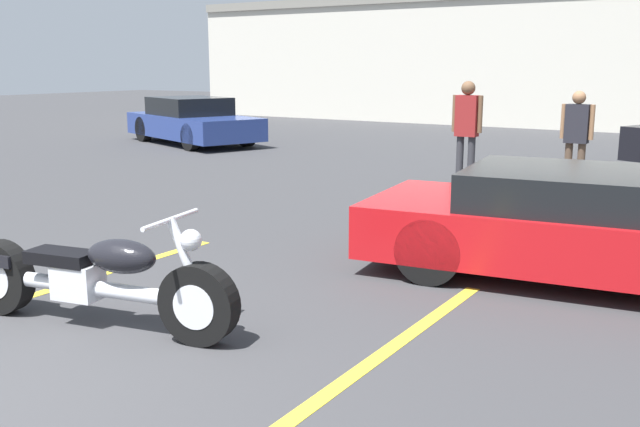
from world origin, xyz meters
The scene contains 7 objects.
parking_stripe_middle centered at (1.89, 1.35, 0.00)m, with size 0.12×5.31×0.01m, color yellow.
far_building centered at (0.00, 22.92, 2.34)m, with size 32.00×4.20×4.40m.
motorcycle centered at (-0.25, 1.49, 0.38)m, with size 2.47×0.81×0.94m.
show_car_hood_open centered at (2.65, 4.88, 0.53)m, with size 4.26×2.29×1.87m.
parked_car_left_row centered at (-8.68, 11.82, 0.57)m, with size 4.71×3.17×1.19m.
spectator_by_show_car centered at (-0.24, 9.24, 1.05)m, with size 0.52×0.23×1.75m.
spectator_midground centered at (1.39, 9.83, 0.95)m, with size 0.52×0.21×1.61m.
Camera 1 is at (4.06, -2.02, 2.01)m, focal length 40.00 mm.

